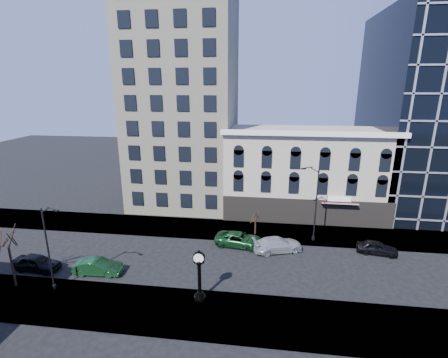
# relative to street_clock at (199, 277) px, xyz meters

# --- Properties ---
(ground) EXTENTS (160.00, 160.00, 0.00)m
(ground) POSITION_rel_street_clock_xyz_m (-1.21, 6.26, -2.23)
(ground) COLOR black
(ground) RESTS_ON ground
(sidewalk_far) EXTENTS (160.00, 6.00, 0.12)m
(sidewalk_far) POSITION_rel_street_clock_xyz_m (-1.21, 14.26, -2.17)
(sidewalk_far) COLOR gray
(sidewalk_far) RESTS_ON ground
(sidewalk_near) EXTENTS (160.00, 6.00, 0.12)m
(sidewalk_near) POSITION_rel_street_clock_xyz_m (-1.21, -1.74, -2.17)
(sidewalk_near) COLOR gray
(sidewalk_near) RESTS_ON ground
(cream_tower) EXTENTS (15.90, 15.40, 42.50)m
(cream_tower) POSITION_rel_street_clock_xyz_m (-7.33, 25.14, 17.09)
(cream_tower) COLOR beige
(cream_tower) RESTS_ON ground
(victorian_row) EXTENTS (22.60, 11.19, 12.50)m
(victorian_row) POSITION_rel_street_clock_xyz_m (10.79, 22.15, 3.76)
(victorian_row) COLOR #AEA38F
(victorian_row) RESTS_ON ground
(glass_office) EXTENTS (20.00, 20.15, 28.00)m
(glass_office) POSITION_rel_street_clock_xyz_m (30.79, 27.16, 11.77)
(glass_office) COLOR black
(glass_office) RESTS_ON ground
(street_clock) EXTENTS (1.06, 1.06, 4.68)m
(street_clock) POSITION_rel_street_clock_xyz_m (0.00, 0.00, 0.00)
(street_clock) COLOR black
(street_clock) RESTS_ON sidewalk_near
(street_lamp_near) EXTENTS (2.06, 0.91, 8.27)m
(street_lamp_near) POSITION_rel_street_clock_xyz_m (-12.86, -0.45, 4.13)
(street_lamp_near) COLOR black
(street_lamp_near) RESTS_ON sidewalk_near
(street_lamp_far) EXTENTS (2.30, 1.05, 9.25)m
(street_lamp_far) POSITION_rel_street_clock_xyz_m (10.60, 12.40, 4.87)
(street_lamp_far) COLOR black
(street_lamp_far) RESTS_ON sidewalk_far
(bare_tree_near) EXTENTS (3.86, 3.86, 6.62)m
(bare_tree_near) POSITION_rel_street_clock_xyz_m (-17.25, -0.26, 2.89)
(bare_tree_near) COLOR #301F18
(bare_tree_near) RESTS_ON sidewalk_near
(bare_tree_far) EXTENTS (1.97, 1.97, 3.38)m
(bare_tree_far) POSITION_rel_street_clock_xyz_m (4.28, 13.39, 0.43)
(bare_tree_far) COLOR #301F18
(bare_tree_far) RESTS_ON sidewalk_far
(car_near_a) EXTENTS (4.83, 2.24, 1.60)m
(car_near_a) POSITION_rel_street_clock_xyz_m (-17.16, 2.60, -1.43)
(car_near_a) COLOR black
(car_near_a) RESTS_ON ground
(car_near_b) EXTENTS (4.74, 1.88, 1.54)m
(car_near_b) POSITION_rel_street_clock_xyz_m (-10.72, 2.72, -1.47)
(car_near_b) COLOR #143F1E
(car_near_b) RESTS_ON ground
(car_far_a) EXTENTS (5.89, 3.31, 1.56)m
(car_far_a) POSITION_rel_street_clock_xyz_m (2.57, 10.30, -1.46)
(car_far_a) COLOR #143F1E
(car_far_a) RESTS_ON ground
(car_far_b) EXTENTS (6.01, 3.99, 1.62)m
(car_far_b) POSITION_rel_street_clock_xyz_m (6.91, 9.56, -1.43)
(car_far_b) COLOR #A5A8AD
(car_far_b) RESTS_ON ground
(car_far_c) EXTENTS (4.50, 2.41, 1.45)m
(car_far_c) POSITION_rel_street_clock_xyz_m (17.75, 10.37, -1.51)
(car_far_c) COLOR black
(car_far_c) RESTS_ON ground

